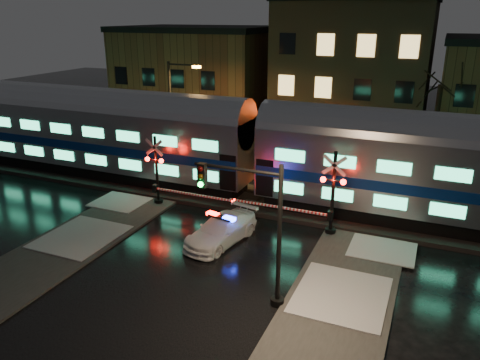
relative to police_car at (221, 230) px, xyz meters
name	(u,v)px	position (x,y,z in m)	size (l,w,h in m)	color
ground	(224,237)	(-0.09, 0.56, -0.66)	(120.00, 120.00, 0.00)	black
ballast	(260,200)	(-0.09, 5.56, -0.54)	(90.00, 4.20, 0.24)	black
sidewalk_left	(34,266)	(-6.59, -5.44, -0.60)	(4.00, 20.00, 0.12)	#2D2D2D
sidewalk_right	(323,342)	(6.41, -5.44, -0.60)	(4.00, 20.00, 0.12)	#2D2D2D
building_left	(199,80)	(-13.09, 22.56, 3.84)	(14.00, 10.00, 9.00)	#51371F
building_mid	(355,73)	(1.91, 23.06, 5.09)	(12.00, 11.00, 11.50)	brown
train	(256,147)	(-0.37, 5.55, 2.73)	(51.00, 3.12, 5.92)	black
police_car	(221,230)	(0.00, 0.00, 0.00)	(2.63, 4.76, 1.46)	white
crossing_signal_right	(325,201)	(4.38, 2.87, 1.16)	(6.19, 0.67, 4.38)	black
crossing_signal_left	(162,178)	(-5.12, 2.86, 1.04)	(5.80, 0.66, 4.11)	black
traffic_light	(256,230)	(3.34, -3.93, 2.36)	(3.67, 0.68, 5.67)	black
streetlight	(174,108)	(-8.15, 9.56, 3.69)	(2.52, 0.26, 7.54)	black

